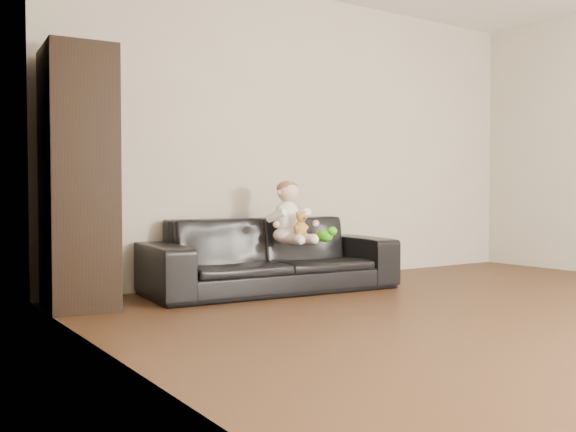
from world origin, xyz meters
TOP-DOWN VIEW (x-y plane):
  - wall_back at (0.00, 2.75)m, footprint 5.00×0.00m
  - wall_left at (-2.50, 0.00)m, footprint 0.00×5.50m
  - sofa at (-0.77, 2.25)m, footprint 2.07×0.95m
  - cabinet at (-2.26, 2.35)m, footprint 0.49×0.64m
  - shelf_item at (-2.24, 2.35)m, footprint 0.20×0.26m
  - baby at (-0.67, 2.14)m, footprint 0.33×0.42m
  - teddy_bear at (-0.66, 1.99)m, footprint 0.11×0.11m
  - toy_green at (-0.33, 2.12)m, footprint 0.18×0.19m
  - toy_rattle at (-0.36, 2.17)m, footprint 0.10×0.10m
  - toy_blue_disc at (-0.30, 2.16)m, footprint 0.09×0.09m

SIDE VIEW (x-z plane):
  - sofa at x=-0.77m, z-range 0.00..0.59m
  - toy_blue_disc at x=-0.30m, z-range 0.39..0.40m
  - toy_rattle at x=-0.36m, z-range 0.39..0.46m
  - toy_green at x=-0.33m, z-range 0.39..0.49m
  - teddy_bear at x=-0.66m, z-range 0.45..0.64m
  - baby at x=-0.67m, z-range 0.36..0.86m
  - cabinet at x=-2.26m, z-range 0.00..1.77m
  - shelf_item at x=-2.24m, z-range 1.14..1.42m
  - wall_back at x=0.00m, z-range -1.20..3.80m
  - wall_left at x=-2.50m, z-range -1.45..4.05m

